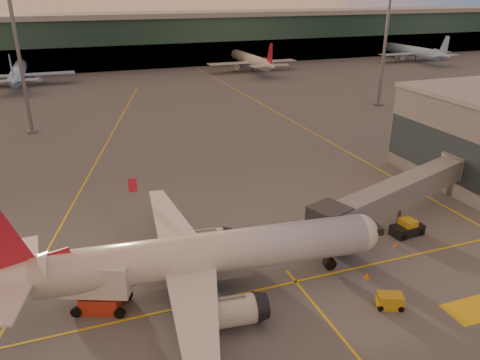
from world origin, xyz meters
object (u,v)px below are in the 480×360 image
object	(u,v)px
main_airplane	(195,257)
pushback_tug	(407,229)
gpu_cart	(390,301)
catering_truck	(97,282)

from	to	relation	value
main_airplane	pushback_tug	distance (m)	25.02
main_airplane	gpu_cart	xyz separation A→B (m)	(14.93, -8.03, -2.92)
gpu_cart	catering_truck	bearing A→B (deg)	-176.54
gpu_cart	pushback_tug	distance (m)	14.06
main_airplane	pushback_tug	world-z (taller)	main_airplane
main_airplane	pushback_tug	xyz separation A→B (m)	(24.78, 2.00, -2.81)
catering_truck	gpu_cart	distance (m)	24.99
catering_truck	gpu_cart	xyz separation A→B (m)	(23.38, -8.58, -1.98)
main_airplane	gpu_cart	size ratio (longest dim) A/B	14.18
catering_truck	pushback_tug	world-z (taller)	catering_truck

